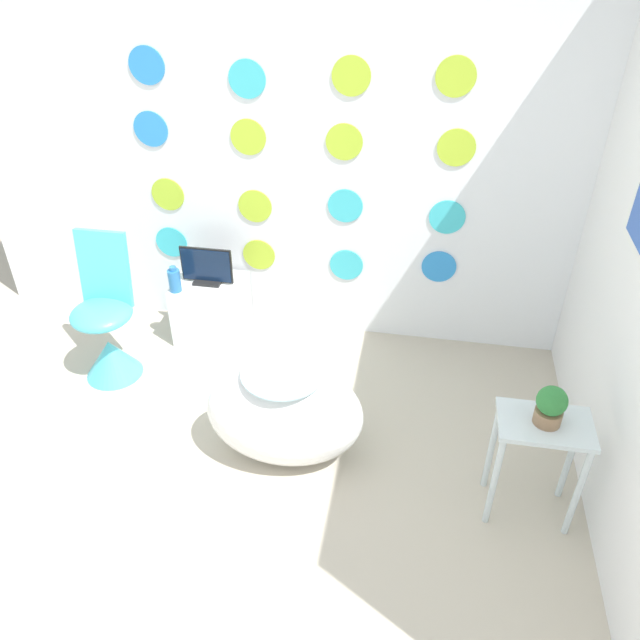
% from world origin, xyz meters
% --- Properties ---
extents(ground_plane, '(12.00, 12.00, 0.00)m').
position_xyz_m(ground_plane, '(0.00, 0.00, 0.00)').
color(ground_plane, '#BCB29E').
extents(wall_back_dotted, '(4.45, 0.05, 2.60)m').
position_xyz_m(wall_back_dotted, '(0.00, 2.16, 1.30)').
color(wall_back_dotted, white).
rests_on(wall_back_dotted, ground_plane).
extents(bathtub, '(0.84, 0.52, 0.58)m').
position_xyz_m(bathtub, '(0.16, 0.92, 0.29)').
color(bathtub, white).
rests_on(bathtub, ground_plane).
extents(chair, '(0.37, 0.38, 0.94)m').
position_xyz_m(chair, '(-1.08, 1.40, 0.29)').
color(chair, '#4CC6DB').
rests_on(chair, ground_plane).
extents(tv_cabinet, '(0.46, 0.38, 0.42)m').
position_xyz_m(tv_cabinet, '(-0.58, 1.92, 0.21)').
color(tv_cabinet, silver).
rests_on(tv_cabinet, ground_plane).
extents(tv, '(0.35, 0.12, 0.25)m').
position_xyz_m(tv, '(-0.58, 1.92, 0.53)').
color(tv, black).
rests_on(tv, tv_cabinet).
extents(vase, '(0.08, 0.08, 0.18)m').
position_xyz_m(vase, '(-0.76, 1.78, 0.50)').
color(vase, '#2D72B7').
rests_on(vase, tv_cabinet).
extents(side_table, '(0.43, 0.28, 0.59)m').
position_xyz_m(side_table, '(1.42, 0.76, 0.44)').
color(side_table, silver).
rests_on(side_table, ground_plane).
extents(potted_plant_left, '(0.14, 0.14, 0.20)m').
position_xyz_m(potted_plant_left, '(1.42, 0.76, 0.69)').
color(potted_plant_left, '#8C6B4C').
rests_on(potted_plant_left, side_table).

